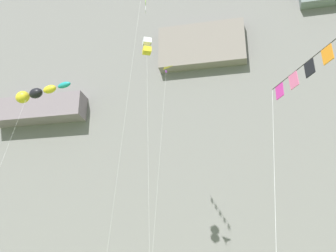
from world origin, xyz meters
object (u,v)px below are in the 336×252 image
kite_banner_near_cliff (326,60)px  kite_banner_high_left (144,1)px  kite_delta_low_right (163,85)px  kite_box_upper_mid (147,47)px  kite_windsock_low_center (35,94)px

kite_banner_near_cliff → kite_banner_high_left: bearing=120.4°
kite_banner_high_left → kite_delta_low_right: kite_banner_high_left is taller
kite_banner_near_cliff → kite_box_upper_mid: kite_box_upper_mid is taller
kite_banner_high_left → kite_box_upper_mid: size_ratio=1.17×
kite_banner_high_left → kite_windsock_low_center: kite_banner_high_left is taller
kite_banner_near_cliff → kite_delta_low_right: kite_delta_low_right is taller
kite_banner_near_cliff → kite_delta_low_right: (-10.46, 23.64, 12.18)m
kite_banner_high_left → kite_windsock_low_center: 15.35m
kite_banner_near_cliff → kite_windsock_low_center: kite_windsock_low_center is taller
kite_banner_near_cliff → kite_windsock_low_center: bearing=142.9°
kite_delta_low_right → kite_banner_high_left: bearing=-107.7°
kite_banner_near_cliff → kite_banner_high_left: size_ratio=0.29×
kite_banner_high_left → kite_box_upper_mid: (-0.32, 2.69, -3.67)m
kite_banner_near_cliff → kite_delta_low_right: size_ratio=0.38×
kite_windsock_low_center → kite_box_upper_mid: 13.80m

